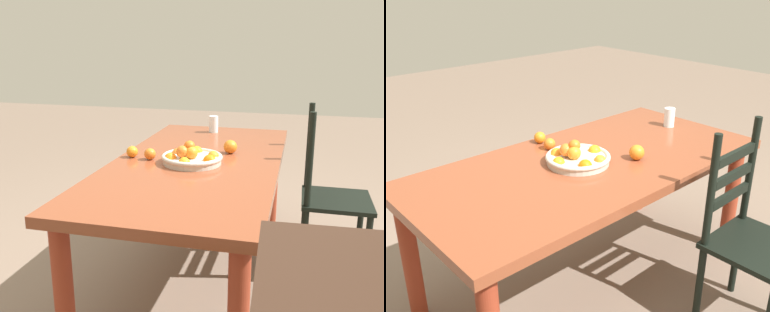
# 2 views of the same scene
# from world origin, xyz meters

# --- Properties ---
(ground_plane) EXTENTS (12.00, 12.00, 0.00)m
(ground_plane) POSITION_xyz_m (0.00, 0.00, 0.00)
(ground_plane) COLOR #756152
(dining_table) EXTENTS (1.85, 0.89, 0.74)m
(dining_table) POSITION_xyz_m (0.00, 0.00, 0.64)
(dining_table) COLOR brown
(dining_table) RESTS_ON ground
(chair_near_window) EXTENTS (0.40, 0.40, 1.00)m
(chair_near_window) POSITION_xyz_m (-0.34, 0.73, 0.47)
(chair_near_window) COLOR black
(chair_near_window) RESTS_ON ground
(fruit_bowl) EXTENTS (0.33, 0.33, 0.13)m
(fruit_bowl) POSITION_xyz_m (0.07, -0.01, 0.77)
(fruit_bowl) COLOR beige
(fruit_bowl) RESTS_ON dining_table
(orange_loose_0) EXTENTS (0.06, 0.06, 0.06)m
(orange_loose_0) POSITION_xyz_m (0.03, -0.37, 0.77)
(orange_loose_0) COLOR orange
(orange_loose_0) RESTS_ON dining_table
(orange_loose_1) EXTENTS (0.06, 0.06, 0.06)m
(orange_loose_1) POSITION_xyz_m (0.06, -0.25, 0.77)
(orange_loose_1) COLOR orange
(orange_loose_1) RESTS_ON dining_table
(orange_loose_2) EXTENTS (0.08, 0.08, 0.08)m
(orange_loose_2) POSITION_xyz_m (-0.19, 0.15, 0.78)
(orange_loose_2) COLOR orange
(orange_loose_2) RESTS_ON dining_table
(drinking_glass) EXTENTS (0.06, 0.06, 0.12)m
(drinking_glass) POSITION_xyz_m (-0.73, -0.06, 0.80)
(drinking_glass) COLOR silver
(drinking_glass) RESTS_ON dining_table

